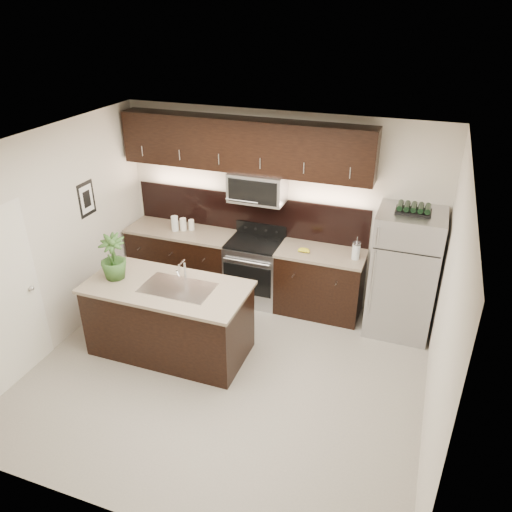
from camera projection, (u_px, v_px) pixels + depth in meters
The scene contains 12 objects.
ground at pixel (226, 373), 5.94m from camera, with size 4.50×4.50×0.00m, color gray.
room_walls at pixel (210, 245), 5.17m from camera, with size 4.52×4.02×2.71m.
counter_run at pixel (242, 268), 7.28m from camera, with size 3.51×0.65×0.94m.
upper_fixtures at pixel (246, 153), 6.62m from camera, with size 3.49×0.40×1.66m.
island at pixel (169, 318), 6.13m from camera, with size 1.96×0.96×0.94m.
sink_faucet at pixel (178, 286), 5.87m from camera, with size 0.84×0.50×0.28m.
refrigerator at pixel (404, 274), 6.37m from camera, with size 0.81×0.73×1.69m, color #B2B2B7.
wine_rack at pixel (414, 209), 5.97m from camera, with size 0.42×0.26×0.10m.
plant at pixel (113, 257), 5.96m from camera, with size 0.32×0.32×0.56m, color #2B4E1F.
canisters at pixel (181, 224), 7.29m from camera, with size 0.31×0.19×0.22m.
french_press at pixel (356, 251), 6.48m from camera, with size 0.11×0.11×0.31m.
bananas at pixel (301, 249), 6.71m from camera, with size 0.17×0.13×0.05m, color gold.
Camera 1 is at (1.91, -4.24, 3.97)m, focal length 35.00 mm.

